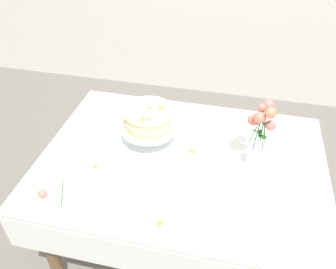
{
  "coord_description": "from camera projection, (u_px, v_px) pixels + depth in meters",
  "views": [
    {
      "loc": [
        0.2,
        -1.2,
        1.89
      ],
      "look_at": [
        -0.08,
        0.03,
        0.86
      ],
      "focal_mm": 35.88,
      "sensor_mm": 36.0,
      "label": 1
    }
  ],
  "objects": [
    {
      "name": "linen_napkin",
      "position": [
        149.0,
        141.0,
        1.77
      ],
      "size": [
        0.34,
        0.34,
        0.0
      ],
      "primitive_type": "cube",
      "rotation": [
        0.0,
        0.0,
        -0.06
      ],
      "color": "white",
      "rests_on": "dining_table"
    },
    {
      "name": "cake_stand",
      "position": [
        149.0,
        129.0,
        1.72
      ],
      "size": [
        0.29,
        0.29,
        0.1
      ],
      "color": "silver",
      "rests_on": "linen_napkin"
    },
    {
      "name": "loose_petal_1",
      "position": [
        158.0,
        173.0,
        1.59
      ],
      "size": [
        0.04,
        0.04,
        0.0
      ],
      "primitive_type": "ellipsoid",
      "rotation": [
        0.0,
        0.0,
        0.99
      ],
      "color": "pink",
      "rests_on": "dining_table"
    },
    {
      "name": "layer_cake",
      "position": [
        148.0,
        118.0,
        1.68
      ],
      "size": [
        0.24,
        0.24,
        0.11
      ],
      "color": "beige",
      "rests_on": "cake_stand"
    },
    {
      "name": "dining_table",
      "position": [
        181.0,
        175.0,
        1.71
      ],
      "size": [
        1.4,
        1.0,
        0.74
      ],
      "color": "white",
      "rests_on": "ground"
    },
    {
      "name": "flower_vase",
      "position": [
        259.0,
        137.0,
        1.54
      ],
      "size": [
        0.13,
        0.12,
        0.35
      ],
      "color": "silver",
      "rests_on": "dining_table"
    },
    {
      "name": "loose_petal_3",
      "position": [
        192.0,
        151.0,
        1.71
      ],
      "size": [
        0.04,
        0.03,
        0.01
      ],
      "primitive_type": "ellipsoid",
      "rotation": [
        0.0,
        0.0,
        3.1
      ],
      "color": "yellow",
      "rests_on": "dining_table"
    },
    {
      "name": "loose_petal_0",
      "position": [
        95.0,
        167.0,
        1.62
      ],
      "size": [
        0.02,
        0.03,
        0.01
      ],
      "primitive_type": "ellipsoid",
      "rotation": [
        0.0,
        0.0,
        4.89
      ],
      "color": "orange",
      "rests_on": "dining_table"
    },
    {
      "name": "loose_petal_2",
      "position": [
        160.0,
        223.0,
        1.37
      ],
      "size": [
        0.04,
        0.04,
        0.0
      ],
      "primitive_type": "ellipsoid",
      "rotation": [
        0.0,
        0.0,
        1.15
      ],
      "color": "yellow",
      "rests_on": "dining_table"
    },
    {
      "name": "fallen_rose",
      "position": [
        43.0,
        194.0,
        1.47
      ],
      "size": [
        0.13,
        0.13,
        0.04
      ],
      "color": "#2D6028",
      "rests_on": "dining_table"
    },
    {
      "name": "ground_plane",
      "position": [
        179.0,
        244.0,
        2.13
      ],
      "size": [
        12.0,
        12.0,
        0.0
      ],
      "primitive_type": "plane",
      "color": "#666059"
    }
  ]
}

